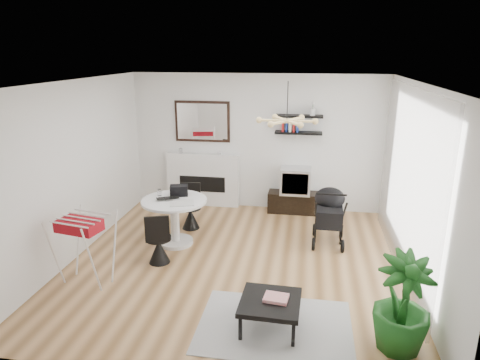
% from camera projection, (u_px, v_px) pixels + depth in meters
% --- Properties ---
extents(floor, '(5.00, 5.00, 0.00)m').
position_uv_depth(floor, '(236.00, 262.00, 6.55)').
color(floor, brown).
rests_on(floor, ground).
extents(ceiling, '(5.00, 5.00, 0.00)m').
position_uv_depth(ceiling, '(235.00, 82.00, 5.77)').
color(ceiling, white).
rests_on(ceiling, wall_back).
extents(wall_back, '(5.00, 0.00, 5.00)m').
position_uv_depth(wall_back, '(257.00, 143.00, 8.52)').
color(wall_back, white).
rests_on(wall_back, floor).
extents(wall_left, '(0.00, 5.00, 5.00)m').
position_uv_depth(wall_left, '(75.00, 171.00, 6.55)').
color(wall_left, white).
rests_on(wall_left, floor).
extents(wall_right, '(0.00, 5.00, 5.00)m').
position_uv_depth(wall_right, '(417.00, 187.00, 5.78)').
color(wall_right, white).
rests_on(wall_right, floor).
extents(sheer_curtain, '(0.04, 3.60, 2.60)m').
position_uv_depth(sheer_curtain, '(406.00, 182.00, 5.98)').
color(sheer_curtain, white).
rests_on(sheer_curtain, wall_right).
extents(fireplace, '(1.50, 0.17, 2.16)m').
position_uv_depth(fireplace, '(203.00, 173.00, 8.81)').
color(fireplace, white).
rests_on(fireplace, floor).
extents(shelf_lower, '(0.90, 0.25, 0.04)m').
position_uv_depth(shelf_lower, '(298.00, 133.00, 8.20)').
color(shelf_lower, black).
rests_on(shelf_lower, wall_back).
extents(shelf_upper, '(0.90, 0.25, 0.04)m').
position_uv_depth(shelf_upper, '(299.00, 116.00, 8.11)').
color(shelf_upper, black).
rests_on(shelf_upper, wall_back).
extents(pendant_lamp, '(0.90, 0.90, 0.10)m').
position_uv_depth(pendant_lamp, '(287.00, 121.00, 6.10)').
color(pendant_lamp, '#DCBC73').
rests_on(pendant_lamp, ceiling).
extents(tv_console, '(1.09, 0.38, 0.41)m').
position_uv_depth(tv_console, '(296.00, 202.00, 8.54)').
color(tv_console, black).
rests_on(tv_console, floor).
extents(crt_tv, '(0.59, 0.51, 0.51)m').
position_uv_depth(crt_tv, '(295.00, 180.00, 8.40)').
color(crt_tv, silver).
rests_on(crt_tv, tv_console).
extents(dining_table, '(1.07, 1.07, 0.78)m').
position_uv_depth(dining_table, '(175.00, 215.00, 7.05)').
color(dining_table, white).
rests_on(dining_table, floor).
extents(laptop, '(0.43, 0.37, 0.03)m').
position_uv_depth(laptop, '(168.00, 200.00, 6.93)').
color(laptop, black).
rests_on(laptop, dining_table).
extents(black_bag, '(0.33, 0.25, 0.18)m').
position_uv_depth(black_bag, '(179.00, 190.00, 7.15)').
color(black_bag, black).
rests_on(black_bag, dining_table).
extents(newspaper, '(0.45, 0.41, 0.01)m').
position_uv_depth(newspaper, '(182.00, 203.00, 6.81)').
color(newspaper, silver).
rests_on(newspaper, dining_table).
extents(drinking_glass, '(0.07, 0.07, 0.11)m').
position_uv_depth(drinking_glass, '(159.00, 192.00, 7.15)').
color(drinking_glass, white).
rests_on(drinking_glass, dining_table).
extents(chair_far, '(0.40, 0.41, 0.82)m').
position_uv_depth(chair_far, '(191.00, 214.00, 7.76)').
color(chair_far, black).
rests_on(chair_far, floor).
extents(chair_near, '(0.43, 0.44, 0.82)m').
position_uv_depth(chair_near, '(159.00, 247.00, 6.47)').
color(chair_near, black).
rests_on(chair_near, floor).
extents(drying_rack, '(0.76, 0.73, 0.99)m').
position_uv_depth(drying_rack, '(85.00, 248.00, 5.84)').
color(drying_rack, white).
rests_on(drying_rack, floor).
extents(stroller, '(0.53, 0.86, 1.03)m').
position_uv_depth(stroller, '(329.00, 217.00, 7.14)').
color(stroller, black).
rests_on(stroller, floor).
extents(rug, '(1.79, 1.29, 0.01)m').
position_uv_depth(rug, '(275.00, 326.00, 5.02)').
color(rug, '#A2A2A2').
rests_on(rug, floor).
extents(coffee_table, '(0.71, 0.71, 0.35)m').
position_uv_depth(coffee_table, '(270.00, 303.00, 4.92)').
color(coffee_table, black).
rests_on(coffee_table, rug).
extents(magazines, '(0.30, 0.25, 0.04)m').
position_uv_depth(magazines, '(276.00, 298.00, 4.92)').
color(magazines, '#D63540').
rests_on(magazines, coffee_table).
extents(potted_plant, '(0.76, 0.76, 1.10)m').
position_uv_depth(potted_plant, '(402.00, 304.00, 4.51)').
color(potted_plant, '#164F17').
rests_on(potted_plant, floor).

